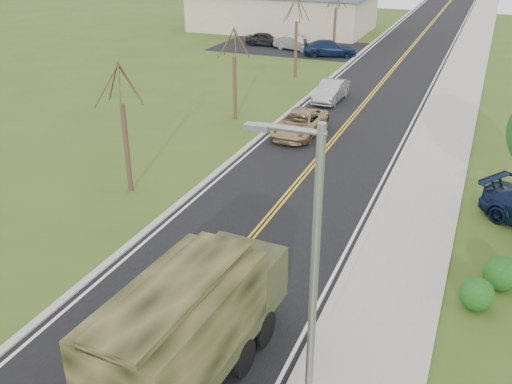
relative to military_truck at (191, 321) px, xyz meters
The scene contains 17 objects.
ground 2.55m from the military_truck, behind, with size 160.00×160.00×0.00m, color #344C19.
road 39.91m from the military_truck, 92.28° to the left, with size 8.00×120.00×0.01m, color black.
curb_right 39.96m from the military_truck, 86.32° to the left, with size 0.30×120.00×0.12m, color #9E998E.
sidewalk_right 40.11m from the military_truck, 83.82° to the left, with size 3.20×120.00×0.10m, color #9E998E.
curb_left 40.29m from the military_truck, 98.20° to the left, with size 0.30×120.00×0.10m, color #9E998E.
street_light 4.17m from the military_truck, 11.47° to the right, with size 1.65×0.22×8.00m.
bare_tree_a 13.07m from the military_truck, 131.15° to the left, with size 1.93×2.26×6.08m.
bare_tree_b 23.46m from the military_truck, 111.48° to the left, with size 1.83×2.14×5.73m.
bare_tree_c 34.91m from the military_truck, 104.25° to the left, with size 2.04×2.39×6.42m.
bare_tree_d 46.63m from the military_truck, 100.62° to the left, with size 1.88×2.20×5.91m.
commercial_building 58.51m from the military_truck, 107.48° to the left, with size 25.50×21.50×5.65m.
military_truck is the anchor object (origin of this frame).
suv_champagne 20.74m from the military_truck, 100.39° to the left, with size 2.34×5.08×1.41m, color tan.
sedan_silver 28.35m from the military_truck, 98.04° to the left, with size 1.53×4.38×1.44m, color #A1A1A6.
lot_car_dark 48.14m from the military_truck, 109.17° to the left, with size 1.62×4.03×1.37m, color black.
lot_car_silver 46.06m from the military_truck, 105.29° to the left, with size 1.54×4.41×1.45m, color #A4A4A9.
lot_car_navy 43.78m from the military_truck, 100.81° to the left, with size 2.06×5.06×1.47m, color #0F1C38.
Camera 1 is at (7.69, -10.28, 11.30)m, focal length 40.00 mm.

